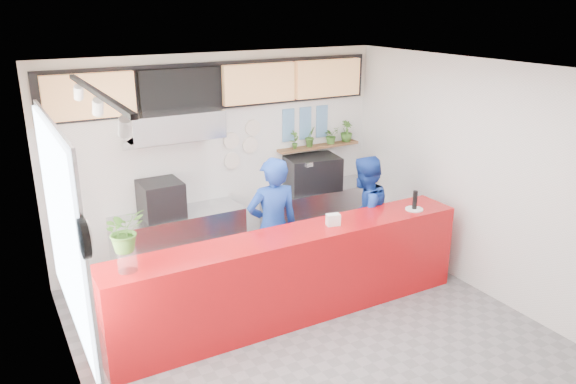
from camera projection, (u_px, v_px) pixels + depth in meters
name	position (u px, v px, depth m)	size (l,w,h in m)	color
floor	(310.00, 332.00, 6.53)	(5.00, 5.00, 0.00)	slate
ceiling	(314.00, 70.00, 5.57)	(5.00, 5.00, 0.00)	silver
wall_back	(221.00, 158.00, 8.12)	(5.00, 5.00, 0.00)	white
wall_left	(67.00, 261.00, 4.89)	(5.00, 5.00, 0.00)	white
wall_right	(477.00, 178.00, 7.20)	(5.00, 5.00, 0.00)	white
service_counter	(293.00, 276.00, 6.69)	(4.50, 0.60, 1.10)	#AF0C10
cream_band	(219.00, 82.00, 7.75)	(5.00, 0.02, 0.80)	beige
prep_bench	(180.00, 243.00, 7.84)	(1.80, 0.60, 0.90)	#B2B5BA
panini_oven	(161.00, 199.00, 7.51)	(0.54, 0.54, 0.48)	black
extraction_hood	(173.00, 124.00, 7.25)	(1.20, 0.70, 0.35)	#B2B5BA
hood_lip	(174.00, 139.00, 7.31)	(1.20, 0.70, 0.08)	#B2B5BA
right_bench	(319.00, 214.00, 8.90)	(1.80, 0.60, 0.90)	#B2B5BA
espresso_machine	(312.00, 173.00, 8.61)	(0.80, 0.57, 0.51)	black
espresso_tray	(312.00, 159.00, 8.53)	(0.65, 0.45, 0.06)	silver
herb_shelf	(319.00, 146.00, 8.77)	(1.40, 0.18, 0.04)	brown
menu_board_far_left	(90.00, 96.00, 6.87)	(1.10, 0.10, 0.55)	tan
menu_board_mid_left	(180.00, 89.00, 7.41)	(1.10, 0.10, 0.55)	black
menu_board_mid_right	(259.00, 83.00, 7.94)	(1.10, 0.10, 0.55)	tan
menu_board_far_right	(328.00, 78.00, 8.48)	(1.10, 0.10, 0.55)	tan
soffit	(220.00, 85.00, 7.74)	(4.80, 0.04, 0.65)	black
window_pane	(63.00, 228.00, 5.09)	(0.04, 2.20, 1.90)	silver
window_frame	(65.00, 228.00, 5.10)	(0.03, 2.30, 2.00)	#B2B5BA
wall_clock_rim	(84.00, 238.00, 3.99)	(0.30, 0.30, 0.05)	black
wall_clock_face	(88.00, 238.00, 4.01)	(0.26, 0.26, 0.02)	white
track_rail	(96.00, 92.00, 4.62)	(0.05, 2.40, 0.04)	black
dec_plate_a	(231.00, 141.00, 8.08)	(0.24, 0.24, 0.03)	silver
dec_plate_b	(250.00, 145.00, 8.25)	(0.24, 0.24, 0.03)	silver
dec_plate_c	(232.00, 161.00, 8.18)	(0.24, 0.24, 0.03)	silver
dec_plate_d	(253.00, 128.00, 8.19)	(0.24, 0.24, 0.03)	silver
photo_frame_a	(288.00, 117.00, 8.45)	(0.20, 0.02, 0.25)	#598CBF
photo_frame_b	(305.00, 115.00, 8.58)	(0.20, 0.02, 0.25)	#598CBF
photo_frame_c	(322.00, 113.00, 8.72)	(0.20, 0.02, 0.25)	#598CBF
photo_frame_d	(288.00, 133.00, 8.53)	(0.20, 0.02, 0.25)	#598CBF
photo_frame_e	(305.00, 131.00, 8.66)	(0.20, 0.02, 0.25)	#598CBF
photo_frame_f	(322.00, 129.00, 8.80)	(0.20, 0.02, 0.25)	#598CBF
staff_center	(273.00, 228.00, 7.12)	(0.68, 0.44, 1.85)	navy
staff_right	(363.00, 217.00, 7.66)	(0.83, 0.65, 1.71)	navy
herb_a	(295.00, 140.00, 8.52)	(0.15, 0.10, 0.28)	#3C6B25
herb_b	(310.00, 137.00, 8.64)	(0.17, 0.14, 0.31)	#3C6B25
herb_c	(331.00, 135.00, 8.83)	(0.24, 0.21, 0.27)	#3C6B25
herb_d	(347.00, 131.00, 8.95)	(0.19, 0.17, 0.34)	#3C6B25
glass_vase	(127.00, 260.00, 5.56)	(0.19, 0.19, 0.24)	white
basil_vase	(124.00, 230.00, 5.46)	(0.39, 0.34, 0.43)	#3C6B25
napkin_holder	(333.00, 220.00, 6.72)	(0.16, 0.10, 0.14)	white
white_plate	(414.00, 209.00, 7.24)	(0.23, 0.23, 0.02)	white
pepper_mill	(415.00, 200.00, 7.20)	(0.06, 0.06, 0.24)	black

